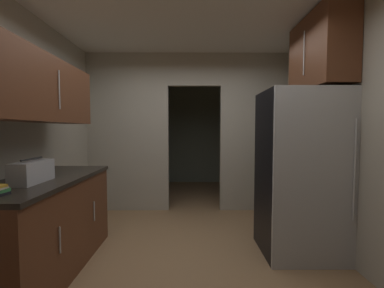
% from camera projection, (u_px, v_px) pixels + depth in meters
% --- Properties ---
extents(ground, '(20.00, 20.00, 0.00)m').
position_uv_depth(ground, '(185.00, 263.00, 2.63)').
color(ground, '#93704C').
extents(kitchen_overhead_slab, '(3.82, 7.60, 0.06)m').
position_uv_depth(kitchen_overhead_slab, '(186.00, 19.00, 3.02)').
color(kitchen_overhead_slab, silver).
extents(kitchen_partition, '(3.42, 0.12, 2.70)m').
position_uv_depth(kitchen_partition, '(185.00, 128.00, 4.35)').
color(kitchen_partition, '#ADA899').
rests_on(kitchen_partition, ground).
extents(adjoining_room_shell, '(3.42, 2.41, 2.70)m').
position_uv_depth(adjoining_room_shell, '(188.00, 132.00, 6.03)').
color(adjoining_room_shell, gray).
rests_on(adjoining_room_shell, ground).
extents(kitchen_flank_right, '(0.10, 4.30, 2.70)m').
position_uv_depth(kitchen_flank_right, '(382.00, 135.00, 2.22)').
color(kitchen_flank_right, '#ADA899').
rests_on(kitchen_flank_right, ground).
extents(refrigerator, '(0.85, 0.75, 1.83)m').
position_uv_depth(refrigerator, '(300.00, 173.00, 2.82)').
color(refrigerator, black).
rests_on(refrigerator, ground).
extents(lower_cabinet_run, '(0.70, 1.68, 0.93)m').
position_uv_depth(lower_cabinet_run, '(44.00, 226.00, 2.43)').
color(lower_cabinet_run, brown).
rests_on(lower_cabinet_run, ground).
extents(upper_cabinet_counterside, '(0.36, 1.51, 0.61)m').
position_uv_depth(upper_cabinet_counterside, '(40.00, 90.00, 2.36)').
color(upper_cabinet_counterside, brown).
extents(upper_cabinet_fridgeside, '(0.36, 0.93, 0.82)m').
position_uv_depth(upper_cabinet_fridgeside, '(320.00, 53.00, 2.85)').
color(upper_cabinet_fridgeside, brown).
extents(boombox, '(0.18, 0.41, 0.22)m').
position_uv_depth(boombox, '(32.00, 172.00, 2.20)').
color(boombox, '#B2B2B7').
rests_on(boombox, lower_cabinet_run).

